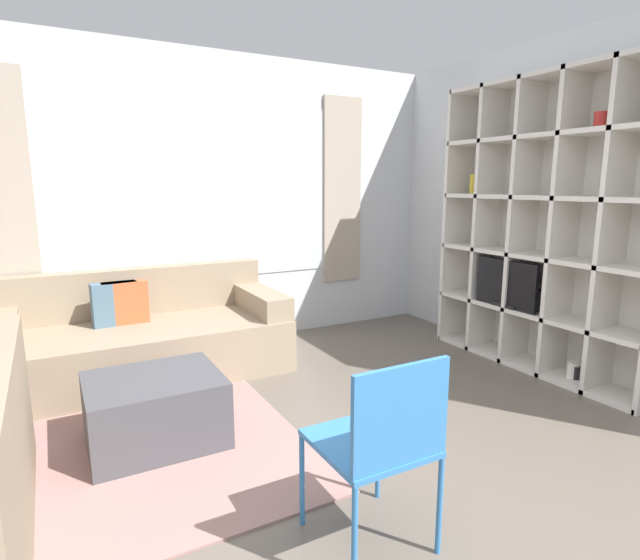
{
  "coord_description": "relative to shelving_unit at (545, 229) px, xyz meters",
  "views": [
    {
      "loc": [
        -1.24,
        -1.22,
        1.52
      ],
      "look_at": [
        0.44,
        1.84,
        0.85
      ],
      "focal_mm": 28.0,
      "sensor_mm": 36.0,
      "label": 1
    }
  ],
  "objects": [
    {
      "name": "ottoman",
      "position": [
        -3.08,
        0.22,
        -0.96
      ],
      "size": [
        0.76,
        0.63,
        0.41
      ],
      "color": "#47474C",
      "rests_on": "ground_plane"
    },
    {
      "name": "folding_chair",
      "position": [
        -2.43,
        -1.16,
        -0.65
      ],
      "size": [
        0.44,
        0.46,
        0.86
      ],
      "rotation": [
        0.0,
        0.0,
        3.14
      ],
      "color": "#3375B7",
      "rests_on": "ground_plane"
    },
    {
      "name": "wall_right",
      "position": [
        0.19,
        0.23,
        0.18
      ],
      "size": [
        0.07,
        4.54,
        2.7
      ],
      "primitive_type": "cube",
      "color": "silver",
      "rests_on": "ground_plane"
    },
    {
      "name": "wall_back",
      "position": [
        -2.3,
        1.93,
        0.19
      ],
      "size": [
        6.11,
        0.11,
        2.7
      ],
      "color": "silver",
      "rests_on": "ground_plane"
    },
    {
      "name": "couch_main",
      "position": [
        -2.93,
        1.4,
        -0.87
      ],
      "size": [
        2.19,
        0.99,
        0.82
      ],
      "color": "gray",
      "rests_on": "ground_plane"
    },
    {
      "name": "area_rug",
      "position": [
        -3.37,
        0.21,
        -1.16
      ],
      "size": [
        2.16,
        2.02,
        0.01
      ],
      "primitive_type": "cube",
      "color": "gray",
      "rests_on": "ground_plane"
    },
    {
      "name": "shelving_unit",
      "position": [
        0.0,
        0.0,
        0.0
      ],
      "size": [
        0.36,
        1.95,
        2.36
      ],
      "color": "silver",
      "rests_on": "ground_plane"
    }
  ]
}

